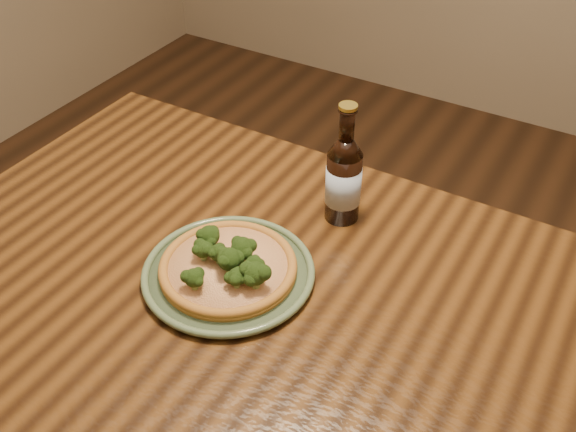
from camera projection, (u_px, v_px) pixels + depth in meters
The scene contains 4 objects.
table at pixel (322, 361), 1.17m from camera, with size 1.60×0.90×0.75m.
plate at pixel (228, 273), 1.19m from camera, with size 0.31×0.31×0.02m.
pizza at pixel (228, 266), 1.18m from camera, with size 0.24×0.24×0.07m.
beer_bottle at pixel (344, 178), 1.27m from camera, with size 0.07×0.07×0.25m.
Camera 1 is at (0.33, -0.58, 1.58)m, focal length 42.00 mm.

